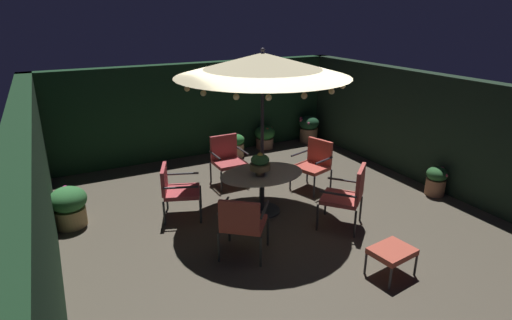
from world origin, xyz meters
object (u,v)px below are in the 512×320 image
object	(u,v)px
patio_umbrella	(263,65)
potted_plant_left_far	(237,145)
patio_chair_south	(242,221)
potted_plant_left_near	(69,206)
patio_dining_table	(262,182)
ottoman_footrest	(392,252)
centerpiece_planter	(260,163)
potted_plant_right_far	(309,128)
patio_chair_southeast	(176,188)
potted_plant_back_right	(436,180)
patio_chair_northeast	(315,161)
patio_chair_north	(348,193)
patio_chair_east	(227,157)
potted_plant_back_left	(265,136)

from	to	relation	value
patio_umbrella	potted_plant_left_far	distance (m)	3.72
patio_chair_south	potted_plant_left_near	distance (m)	3.02
patio_dining_table	ottoman_footrest	world-z (taller)	patio_dining_table
centerpiece_planter	potted_plant_right_far	xyz separation A→B (m)	(3.12, 3.11, -0.57)
patio_dining_table	centerpiece_planter	bearing A→B (deg)	-136.30
potted_plant_right_far	patio_chair_south	bearing A→B (deg)	-133.46
patio_chair_southeast	patio_chair_south	size ratio (longest dim) A/B	0.96
patio_umbrella	patio_dining_table	bearing A→B (deg)	-19.59
ottoman_footrest	potted_plant_back_right	xyz separation A→B (m)	(2.65, 1.53, -0.05)
patio_chair_northeast	potted_plant_right_far	size ratio (longest dim) A/B	1.36
patio_chair_north	ottoman_footrest	bearing A→B (deg)	-103.28
patio_umbrella	potted_plant_left_near	distance (m)	3.88
potted_plant_left_far	potted_plant_back_right	bearing A→B (deg)	-56.48
patio_chair_north	potted_plant_left_near	bearing A→B (deg)	152.31
patio_umbrella	ottoman_footrest	distance (m)	3.36
patio_chair_east	potted_plant_back_right	xyz separation A→B (m)	(3.33, -2.39, -0.26)
patio_dining_table	patio_chair_northeast	distance (m)	1.47
patio_dining_table	potted_plant_back_left	world-z (taller)	patio_dining_table
patio_umbrella	potted_plant_left_far	size ratio (longest dim) A/B	5.04
centerpiece_planter	potted_plant_back_right	distance (m)	3.55
ottoman_footrest	potted_plant_right_far	bearing A→B (deg)	66.51
potted_plant_back_right	potted_plant_left_far	bearing A→B (deg)	123.52
patio_dining_table	potted_plant_back_left	distance (m)	3.59
patio_umbrella	potted_plant_back_left	bearing A→B (deg)	60.82
patio_dining_table	potted_plant_back_right	xyz separation A→B (m)	(3.31, -0.91, -0.25)
potted_plant_left_near	potted_plant_back_right	world-z (taller)	potted_plant_left_near
potted_plant_right_far	potted_plant_back_right	size ratio (longest dim) A/B	1.27
potted_plant_left_near	potted_plant_back_right	xyz separation A→B (m)	(6.36, -1.90, -0.06)
patio_umbrella	potted_plant_back_left	xyz separation A→B (m)	(1.75, 3.13, -2.24)
potted_plant_left_near	potted_plant_back_right	bearing A→B (deg)	-16.60
patio_chair_south	patio_chair_east	bearing A→B (deg)	71.01
patio_dining_table	potted_plant_back_right	world-z (taller)	patio_dining_table
potted_plant_back_left	potted_plant_left_far	bearing A→B (deg)	-163.21
patio_dining_table	patio_chair_south	xyz separation A→B (m)	(-0.92, -1.14, 0.02)
patio_dining_table	patio_chair_northeast	bearing A→B (deg)	17.18
patio_dining_table	potted_plant_left_far	world-z (taller)	patio_dining_table
patio_umbrella	potted_plant_left_near	world-z (taller)	patio_umbrella
patio_dining_table	potted_plant_left_near	world-z (taller)	patio_dining_table
potted_plant_back_left	patio_chair_north	bearing A→B (deg)	-100.33
patio_chair_south	potted_plant_back_right	distance (m)	4.24
patio_umbrella	potted_plant_back_left	distance (m)	4.22
patio_chair_east	potted_plant_left_near	distance (m)	3.08
patio_chair_south	ottoman_footrest	bearing A→B (deg)	-39.34
centerpiece_planter	patio_chair_north	distance (m)	1.53
potted_plant_back_left	patio_chair_southeast	bearing A→B (deg)	-140.02
potted_plant_left_near	patio_chair_northeast	bearing A→B (deg)	-7.01
patio_chair_north	patio_chair_southeast	size ratio (longest dim) A/B	1.16
potted_plant_left_near	ottoman_footrest	bearing A→B (deg)	-42.69
patio_umbrella	patio_chair_northeast	size ratio (longest dim) A/B	2.88
potted_plant_left_near	patio_chair_east	bearing A→B (deg)	9.22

